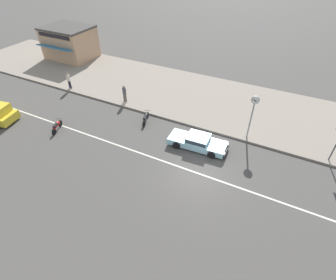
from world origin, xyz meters
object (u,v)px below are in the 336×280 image
object	(u,v)px
shopfront_corner_warung	(70,42)
motorcycle_1	(57,126)
pedestrian_near_clock	(69,79)
pedestrian_far_end	(124,92)
motorcycle_0	(146,118)
sedan_pale_blue_3	(198,142)
street_clock	(253,108)

from	to	relation	value
shopfront_corner_warung	motorcycle_1	bearing A→B (deg)	-51.58
pedestrian_near_clock	shopfront_corner_warung	bearing A→B (deg)	131.23
pedestrian_far_end	shopfront_corner_warung	distance (m)	14.44
motorcycle_0	pedestrian_near_clock	size ratio (longest dim) A/B	1.10
sedan_pale_blue_3	street_clock	size ratio (longest dim) A/B	1.26
pedestrian_near_clock	shopfront_corner_warung	xyz separation A→B (m)	(-6.04, 6.89, 0.93)
motorcycle_1	street_clock	bearing A→B (deg)	23.03
motorcycle_0	pedestrian_near_clock	distance (m)	10.40
pedestrian_near_clock	shopfront_corner_warung	world-z (taller)	shopfront_corner_warung
street_clock	pedestrian_near_clock	distance (m)	18.83
street_clock	pedestrian_near_clock	size ratio (longest dim) A/B	2.15
pedestrian_near_clock	street_clock	bearing A→B (deg)	0.28
street_clock	shopfront_corner_warung	distance (m)	25.73
sedan_pale_blue_3	motorcycle_1	xyz separation A→B (m)	(-11.36, -3.29, -0.11)
motorcycle_0	motorcycle_1	bearing A→B (deg)	-143.38
motorcycle_0	motorcycle_1	xyz separation A→B (m)	(-6.00, -4.46, -0.00)
motorcycle_0	street_clock	size ratio (longest dim) A/B	0.51
sedan_pale_blue_3	pedestrian_near_clock	size ratio (longest dim) A/B	2.71
shopfront_corner_warung	sedan_pale_blue_3	bearing A→B (deg)	-24.10
sedan_pale_blue_3	motorcycle_0	size ratio (longest dim) A/B	2.47
street_clock	motorcycle_1	bearing A→B (deg)	-156.97
motorcycle_0	shopfront_corner_warung	world-z (taller)	shopfront_corner_warung
pedestrian_far_end	shopfront_corner_warung	bearing A→B (deg)	152.80
motorcycle_0	pedestrian_far_end	distance (m)	4.03
pedestrian_far_end	shopfront_corner_warung	xyz separation A→B (m)	(-12.82, 6.59, 0.93)
sedan_pale_blue_3	shopfront_corner_warung	size ratio (longest dim) A/B	0.79
motorcycle_1	street_clock	size ratio (longest dim) A/B	0.46
pedestrian_far_end	sedan_pale_blue_3	bearing A→B (deg)	-19.33
pedestrian_far_end	pedestrian_near_clock	bearing A→B (deg)	-177.41
sedan_pale_blue_3	motorcycle_1	world-z (taller)	sedan_pale_blue_3
motorcycle_1	street_clock	distance (m)	15.96
sedan_pale_blue_3	shopfront_corner_warung	bearing A→B (deg)	155.90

